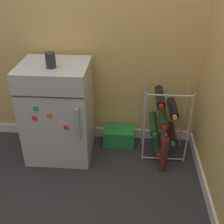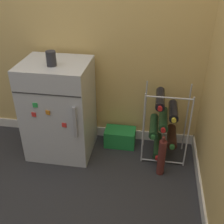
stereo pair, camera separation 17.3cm
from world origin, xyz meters
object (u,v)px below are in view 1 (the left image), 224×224
at_px(mini_fridge, 58,112).
at_px(fridge_top_cup, 51,60).
at_px(wine_rack, 163,122).
at_px(soda_box, 119,137).
at_px(loose_bottle_floor, 164,154).

height_order(mini_fridge, fridge_top_cup, fridge_top_cup).
distance_m(mini_fridge, fridge_top_cup, 0.47).
distance_m(wine_rack, fridge_top_cup, 1.03).
relative_size(mini_fridge, wine_rack, 1.27).
relative_size(soda_box, loose_bottle_floor, 0.78).
xyz_separation_m(mini_fridge, wine_rack, (0.86, 0.05, -0.09)).
height_order(soda_box, loose_bottle_floor, loose_bottle_floor).
distance_m(soda_box, loose_bottle_floor, 0.50).
relative_size(mini_fridge, loose_bottle_floor, 2.32).
bearing_deg(fridge_top_cup, mini_fridge, 95.05).
bearing_deg(wine_rack, loose_bottle_floor, -89.69).
height_order(mini_fridge, wine_rack, mini_fridge).
bearing_deg(wine_rack, mini_fridge, -176.70).
bearing_deg(loose_bottle_floor, fridge_top_cup, 172.20).
bearing_deg(fridge_top_cup, soda_box, 23.08).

